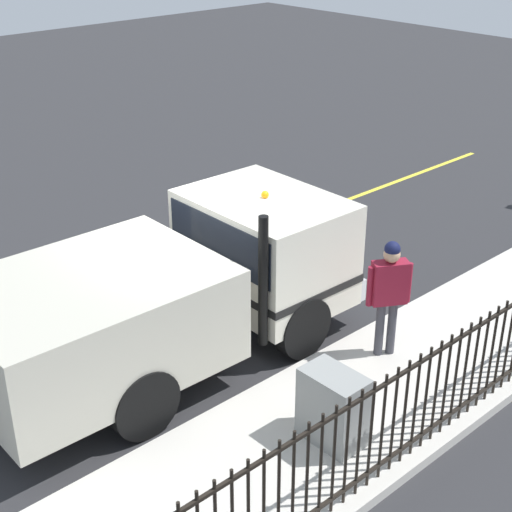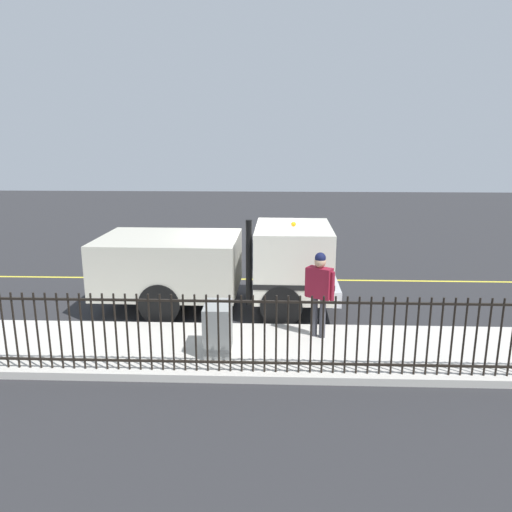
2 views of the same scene
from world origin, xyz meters
TOP-DOWN VIEW (x-y plane):
  - ground_plane at (0.00, 0.00)m, footprint 53.90×53.90m
  - sidewalk_slab at (3.23, 0.00)m, footprint 2.49×24.50m
  - lane_marking at (-2.00, 0.00)m, footprint 0.12×22.05m
  - work_truck at (0.55, -0.42)m, footprint 2.61×5.91m
  - worker_standing at (2.66, 1.59)m, footprint 0.46×0.58m
  - iron_fence at (4.29, -0.00)m, footprint 0.04×20.86m
  - utility_cabinet at (3.46, -0.41)m, footprint 0.80×0.50m
  - traffic_cone at (-1.25, -1.09)m, footprint 0.51×0.51m

SIDE VIEW (x-z plane):
  - ground_plane at x=0.00m, z-range 0.00..0.00m
  - lane_marking at x=-2.00m, z-range 0.00..0.01m
  - sidewalk_slab at x=3.23m, z-range 0.00..0.14m
  - traffic_cone at x=-1.25m, z-range 0.00..0.73m
  - utility_cabinet at x=3.46m, z-range 0.14..1.11m
  - iron_fence at x=4.29m, z-range 0.15..1.58m
  - work_truck at x=0.55m, z-range 0.00..2.44m
  - worker_standing at x=2.66m, z-range 0.35..2.15m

